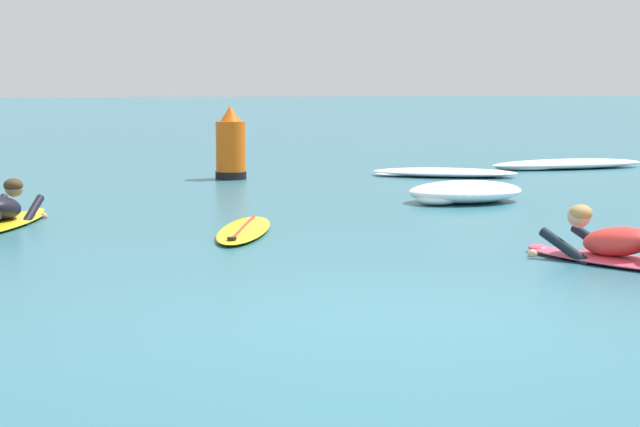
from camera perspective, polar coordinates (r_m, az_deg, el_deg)
name	(u,v)px	position (r m, az deg, el deg)	size (l,w,h in m)	color
ground_plane	(258,182)	(17.68, -3.08, 1.54)	(120.00, 120.00, 0.00)	#2D6B7A
surfer_near	(634,250)	(10.40, 15.17, -1.75)	(1.70, 2.31, 0.53)	#E54C66
drifting_surfboard	(244,230)	(12.11, -3.77, -0.82)	(0.94, 2.22, 0.16)	yellow
whitewater_front	(567,164)	(20.56, 12.08, 2.39)	(2.94, 1.18, 0.17)	white
whitewater_mid_left	(465,192)	(15.06, 7.16, 1.05)	(1.77, 1.42, 0.28)	white
whitewater_mid_right	(445,173)	(18.73, 6.16, 2.01)	(2.48, 1.60, 0.14)	white
channel_marker_buoy	(231,149)	(18.20, -4.42, 3.17)	(0.49, 0.49, 1.15)	#EA5B0F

